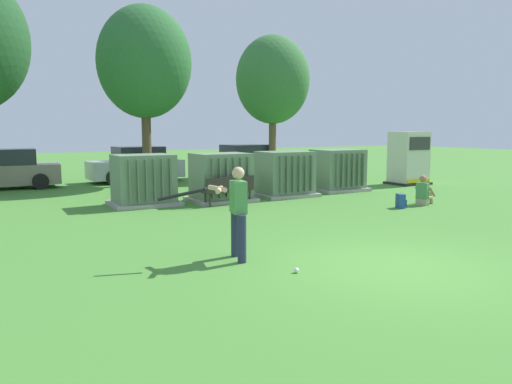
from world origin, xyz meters
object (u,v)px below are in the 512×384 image
Objects in this scene: backpack at (401,201)px; parked_car_right_of_center at (243,162)px; park_bench at (229,188)px; sports_ball at (297,270)px; transformer_west at (144,181)px; seated_spectator at (424,193)px; parked_car_left_of_center at (137,165)px; batter at (235,208)px; transformer_east at (338,171)px; generator_enclosure at (409,158)px; transformer_mid_east at (285,174)px; transformer_mid_west at (221,178)px; parked_car_leftmost at (5,170)px.

backpack is 11.60m from parked_car_right_of_center.
sports_ball is at bearing -107.33° from park_bench.
backpack is at bearing 32.46° from sports_ball.
seated_spectator is at bearing -28.52° from transformer_west.
seated_spectator is 13.01m from parked_car_left_of_center.
parked_car_left_of_center is at bearing 81.63° from batter.
parked_car_right_of_center reaches higher than park_bench.
backpack is at bearing -102.83° from transformer_east.
seated_spectator is at bearing -131.31° from generator_enclosure.
transformer_mid_east is 4.77× the size of backpack.
sports_ball is 7.89m from backpack.
transformer_mid_west is 23.33× the size of sports_ball.
batter is at bearing -93.14° from transformer_west.
parked_car_leftmost reaches higher than seated_spectator.
parked_car_left_of_center is (-6.04, 7.18, -0.04)m from transformer_east.
generator_enclosure is at bearing -33.90° from parked_car_left_of_center.
transformer_mid_west is at bearing 73.70° from sports_ball.
transformer_mid_west is 0.49× the size of parked_car_left_of_center.
transformer_mid_west and parked_car_left_of_center have the same top height.
sports_ball is at bearing -114.31° from parked_car_right_of_center.
transformer_mid_west is at bearing 83.09° from park_bench.
seated_spectator is 1.14m from backpack.
transformer_mid_west is 7.63m from parked_car_left_of_center.
parked_car_left_of_center is (-0.68, 8.43, 0.22)m from park_bench.
parked_car_left_of_center is at bearing 113.93° from transformer_mid_east.
generator_enclosure is 14.54m from batter.
park_bench is 1.91× the size of seated_spectator.
transformer_east is 0.91× the size of generator_enclosure.
batter reaches higher than transformer_east.
transformer_mid_east reaches higher than seated_spectator.
transformer_west is at bearing 179.86° from transformer_east.
park_bench reaches higher than backpack.
transformer_west is 1.00× the size of transformer_east.
batter reaches higher than parked_car_left_of_center.
transformer_mid_west reaches higher than sports_ball.
transformer_west is 2.56m from transformer_mid_west.
batter reaches higher than transformer_west.
transformer_mid_east is 1.21× the size of batter.
seated_spectator is (2.81, -3.91, -0.41)m from transformer_mid_east.
parked_car_left_of_center is at bearing 94.64° from park_bench.
transformer_mid_east is (2.56, 0.04, 0.00)m from transformer_mid_west.
transformer_east is 1.14× the size of park_bench.
generator_enclosure is 2.39× the size of seated_spectator.
backpack is at bearing -47.50° from parked_car_leftmost.
transformer_east and parked_car_right_of_center have the same top height.
transformer_mid_west is at bearing 136.71° from backpack.
parked_car_left_of_center is at bearing 146.10° from generator_enclosure.
batter is 0.41× the size of parked_car_leftmost.
parked_car_leftmost is (-6.22, 7.43, -0.04)m from transformer_mid_west.
generator_enclosure is 1.25× the size of park_bench.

